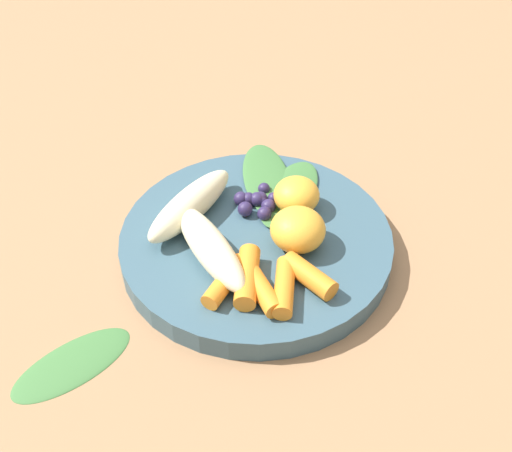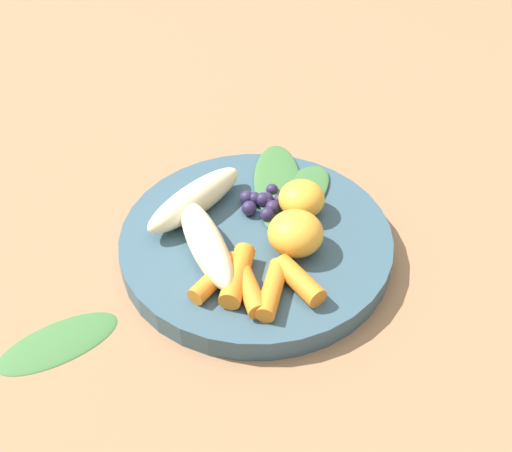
# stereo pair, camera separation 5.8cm
# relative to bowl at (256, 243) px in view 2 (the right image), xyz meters

# --- Properties ---
(ground_plane) EXTENTS (2.40, 2.40, 0.00)m
(ground_plane) POSITION_rel_bowl_xyz_m (0.00, 0.00, -0.01)
(ground_plane) COLOR #99704C
(bowl) EXTENTS (0.26, 0.26, 0.02)m
(bowl) POSITION_rel_bowl_xyz_m (0.00, 0.00, 0.00)
(bowl) COLOR #385666
(bowl) RESTS_ON ground_plane
(banana_peeled_left) EXTENTS (0.11, 0.10, 0.03)m
(banana_peeled_left) POSITION_rel_bowl_xyz_m (-0.03, -0.05, 0.03)
(banana_peeled_left) COLOR beige
(banana_peeled_left) RESTS_ON bowl
(banana_peeled_right) EXTENTS (0.05, 0.12, 0.03)m
(banana_peeled_right) POSITION_rel_bowl_xyz_m (-0.07, -0.00, 0.03)
(banana_peeled_right) COLOR beige
(banana_peeled_right) RESTS_ON bowl
(orange_segment_near) EXTENTS (0.04, 0.04, 0.03)m
(orange_segment_near) POSITION_rel_bowl_xyz_m (0.02, 0.05, 0.03)
(orange_segment_near) COLOR #F4A833
(orange_segment_near) RESTS_ON bowl
(orange_segment_far) EXTENTS (0.05, 0.05, 0.04)m
(orange_segment_far) POSITION_rel_bowl_xyz_m (0.04, -0.00, 0.03)
(orange_segment_far) COLOR #F4A833
(orange_segment_far) RESTS_ON bowl
(carrot_front) EXTENTS (0.02, 0.06, 0.02)m
(carrot_front) POSITION_rel_bowl_xyz_m (0.00, -0.07, 0.02)
(carrot_front) COLOR orange
(carrot_front) RESTS_ON bowl
(carrot_mid_left) EXTENTS (0.04, 0.06, 0.02)m
(carrot_mid_left) POSITION_rel_bowl_xyz_m (0.02, -0.06, 0.02)
(carrot_mid_left) COLOR orange
(carrot_mid_left) RESTS_ON bowl
(carrot_mid_right) EXTENTS (0.05, 0.05, 0.02)m
(carrot_mid_right) POSITION_rel_bowl_xyz_m (0.03, -0.07, 0.02)
(carrot_mid_right) COLOR orange
(carrot_mid_right) RESTS_ON bowl
(carrot_rear) EXTENTS (0.03, 0.06, 0.02)m
(carrot_rear) POSITION_rel_bowl_xyz_m (0.05, -0.06, 0.02)
(carrot_rear) COLOR orange
(carrot_rear) RESTS_ON bowl
(carrot_small) EXTENTS (0.05, 0.04, 0.02)m
(carrot_small) POSITION_rel_bowl_xyz_m (0.06, -0.04, 0.02)
(carrot_small) COLOR orange
(carrot_small) RESTS_ON bowl
(blueberry_pile) EXTENTS (0.05, 0.05, 0.02)m
(blueberry_pile) POSITION_rel_bowl_xyz_m (-0.01, 0.04, 0.02)
(blueberry_pile) COLOR #2D234C
(blueberry_pile) RESTS_ON bowl
(kale_leaf_left) EXTENTS (0.05, 0.11, 0.00)m
(kale_leaf_left) POSITION_rel_bowl_xyz_m (0.01, 0.07, 0.01)
(kale_leaf_left) COLOR #3D7038
(kale_leaf_left) RESTS_ON bowl
(kale_leaf_right) EXTENTS (0.10, 0.13, 0.00)m
(kale_leaf_right) POSITION_rel_bowl_xyz_m (-0.02, 0.08, 0.01)
(kale_leaf_right) COLOR #3D7038
(kale_leaf_right) RESTS_ON bowl
(kale_leaf_stray) EXTENTS (0.09, 0.11, 0.01)m
(kale_leaf_stray) POSITION_rel_bowl_xyz_m (-0.09, -0.17, -0.01)
(kale_leaf_stray) COLOR #3D7038
(kale_leaf_stray) RESTS_ON ground_plane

